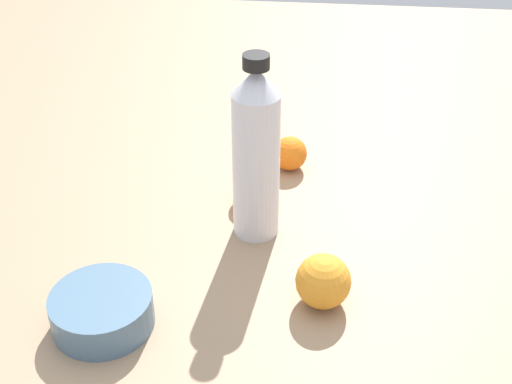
# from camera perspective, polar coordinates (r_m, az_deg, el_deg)

# --- Properties ---
(ground_plane) EXTENTS (2.40, 2.40, 0.00)m
(ground_plane) POSITION_cam_1_polar(r_m,az_deg,el_deg) (1.19, -0.68, -3.12)
(ground_plane) COLOR #9E7F60
(water_bottle) EXTENTS (0.08, 0.08, 0.32)m
(water_bottle) POSITION_cam_1_polar(r_m,az_deg,el_deg) (1.10, -0.00, 3.21)
(water_bottle) COLOR silver
(water_bottle) RESTS_ON ground_plane
(orange_0) EXTENTS (0.06, 0.06, 0.06)m
(orange_0) POSITION_cam_1_polar(r_m,az_deg,el_deg) (1.24, -0.49, 0.37)
(orange_0) COLOR orange
(orange_0) RESTS_ON ground_plane
(orange_1) EXTENTS (0.08, 0.08, 0.08)m
(orange_1) POSITION_cam_1_polar(r_m,az_deg,el_deg) (1.02, 5.65, -7.45)
(orange_1) COLOR orange
(orange_1) RESTS_ON ground_plane
(orange_2) EXTENTS (0.07, 0.07, 0.07)m
(orange_2) POSITION_cam_1_polar(r_m,az_deg,el_deg) (1.34, 2.87, 3.25)
(orange_2) COLOR orange
(orange_2) RESTS_ON ground_plane
(ceramic_bowl) EXTENTS (0.15, 0.15, 0.05)m
(ceramic_bowl) POSITION_cam_1_polar(r_m,az_deg,el_deg) (1.02, -12.77, -9.64)
(ceramic_bowl) COLOR slate
(ceramic_bowl) RESTS_ON ground_plane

